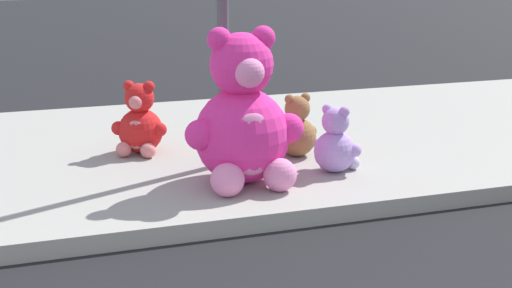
{
  "coord_description": "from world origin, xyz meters",
  "views": [
    {
      "loc": [
        -0.8,
        -2.0,
        2.15
      ],
      "look_at": [
        1.05,
        3.6,
        0.55
      ],
      "focal_mm": 51.28,
      "sensor_mm": 36.0,
      "label": 1
    }
  ],
  "objects_px": {
    "plush_pink_large": "(243,122)",
    "plush_red": "(140,125)",
    "plush_brown": "(296,131)",
    "plush_lavender": "(336,145)"
  },
  "relations": [
    {
      "from": "plush_pink_large",
      "to": "plush_red",
      "type": "relative_size",
      "value": 1.86
    },
    {
      "from": "plush_lavender",
      "to": "plush_brown",
      "type": "distance_m",
      "value": 0.63
    },
    {
      "from": "plush_lavender",
      "to": "plush_red",
      "type": "relative_size",
      "value": 0.86
    },
    {
      "from": "plush_pink_large",
      "to": "plush_brown",
      "type": "xyz_separation_m",
      "value": [
        0.75,
        0.66,
        -0.29
      ]
    },
    {
      "from": "plush_brown",
      "to": "plush_red",
      "type": "bearing_deg",
      "value": 158.64
    },
    {
      "from": "plush_brown",
      "to": "plush_pink_large",
      "type": "bearing_deg",
      "value": -138.47
    },
    {
      "from": "plush_brown",
      "to": "plush_red",
      "type": "height_order",
      "value": "plush_red"
    },
    {
      "from": "plush_pink_large",
      "to": "plush_red",
      "type": "height_order",
      "value": "plush_pink_large"
    },
    {
      "from": "plush_pink_large",
      "to": "plush_lavender",
      "type": "relative_size",
      "value": 2.18
    },
    {
      "from": "plush_lavender",
      "to": "plush_brown",
      "type": "relative_size",
      "value": 1.0
    }
  ]
}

